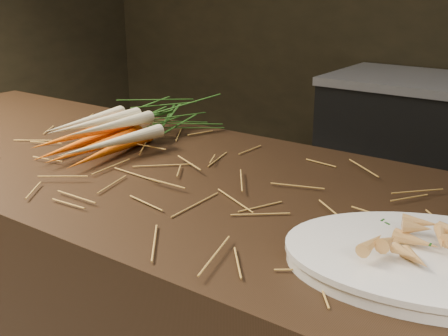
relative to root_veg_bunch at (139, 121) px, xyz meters
The scene contains 4 objects.
straw_bedding 0.40m from the root_veg_bunch, 21.28° to the right, with size 1.40×0.60×0.02m, color olive, non-canonical shape.
root_veg_bunch is the anchor object (origin of this frame).
serving_platter 0.85m from the root_veg_bunch, 17.06° to the right, with size 0.42×0.28×0.02m, color white, non-canonical shape.
roasted_veg_heap 0.85m from the root_veg_bunch, 17.06° to the right, with size 0.21×0.15×0.05m, color #C68240, non-canonical shape.
Camera 1 is at (0.62, -0.55, 1.29)m, focal length 45.00 mm.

